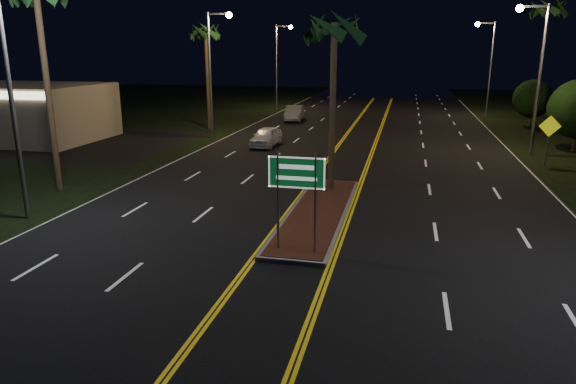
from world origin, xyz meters
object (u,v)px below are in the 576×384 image
(median_island, at_px, (318,213))
(warning_sign, at_px, (549,133))
(streetlight_left_near, at_px, (16,70))
(palm_left_far, at_px, (206,32))
(streetlight_left_far, at_px, (280,57))
(streetlight_right_far, at_px, (488,58))
(palm_right_far, at_px, (549,10))
(shrub_far, at_px, (533,99))
(highway_sign, at_px, (297,182))
(commercial_building, at_px, (0,111))
(streetlight_left_mid, at_px, (214,60))
(streetlight_right_mid, at_px, (535,62))
(palm_median, at_px, (334,28))
(car_near, at_px, (266,135))
(car_far, at_px, (294,112))

(median_island, relative_size, warning_sign, 3.59)
(streetlight_left_near, bearing_deg, palm_left_far, 95.21)
(median_island, relative_size, streetlight_left_far, 1.14)
(streetlight_left_near, bearing_deg, streetlight_right_far, 60.81)
(streetlight_left_far, distance_m, warning_sign, 33.44)
(palm_right_far, relative_size, shrub_far, 2.60)
(highway_sign, xyz_separation_m, commercial_building, (-26.00, 17.19, -0.40))
(streetlight_left_near, height_order, streetlight_left_mid, same)
(median_island, relative_size, streetlight_right_mid, 1.14)
(highway_sign, bearing_deg, palm_median, 90.00)
(median_island, bearing_deg, palm_right_far, 60.90)
(highway_sign, relative_size, commercial_building, 0.21)
(streetlight_left_near, height_order, shrub_far, streetlight_left_near)
(highway_sign, bearing_deg, commercial_building, 146.52)
(palm_right_far, bearing_deg, shrub_far, 80.54)
(palm_left_far, height_order, car_near, palm_left_far)
(streetlight_left_far, bearing_deg, streetlight_right_far, -5.38)
(palm_right_far, xyz_separation_m, car_near, (-18.86, -8.68, -8.39))
(streetlight_right_far, height_order, warning_sign, streetlight_right_far)
(highway_sign, xyz_separation_m, palm_left_far, (-12.80, 25.20, 5.34))
(palm_left_far, height_order, shrub_far, palm_left_far)
(highway_sign, bearing_deg, car_near, 108.11)
(streetlight_right_mid, relative_size, palm_left_far, 1.02)
(streetlight_right_mid, height_order, warning_sign, streetlight_right_mid)
(streetlight_left_near, relative_size, palm_left_far, 1.02)
(streetlight_right_mid, bearing_deg, streetlight_left_near, -139.70)
(median_island, relative_size, commercial_building, 0.68)
(streetlight_right_far, bearing_deg, car_far, -157.30)
(streetlight_right_mid, bearing_deg, palm_median, -132.70)
(palm_median, bearing_deg, streetlight_right_mid, 47.30)
(streetlight_left_mid, bearing_deg, palm_median, -51.83)
(commercial_building, xyz_separation_m, shrub_far, (39.80, 16.01, 0.33))
(streetlight_left_mid, relative_size, shrub_far, 2.27)
(streetlight_left_near, distance_m, car_far, 31.25)
(streetlight_left_far, xyz_separation_m, streetlight_right_far, (21.23, -2.00, 0.00))
(median_island, distance_m, palm_median, 8.00)
(streetlight_left_near, bearing_deg, median_island, 15.78)
(streetlight_left_mid, height_order, palm_right_far, palm_right_far)
(streetlight_right_far, bearing_deg, commercial_building, -148.99)
(streetlight_right_far, height_order, car_far, streetlight_right_far)
(streetlight_right_far, bearing_deg, streetlight_left_near, -119.19)
(streetlight_left_mid, bearing_deg, streetlight_right_mid, -5.38)
(median_island, xyz_separation_m, streetlight_right_far, (10.61, 35.00, 5.57))
(streetlight_right_far, bearing_deg, highway_sign, -105.15)
(commercial_building, relative_size, streetlight_right_mid, 1.67)
(streetlight_left_far, bearing_deg, palm_right_far, -30.88)
(palm_right_far, bearing_deg, car_near, -155.29)
(streetlight_left_far, distance_m, palm_right_far, 27.50)
(commercial_building, height_order, streetlight_right_far, streetlight_right_far)
(highway_sign, distance_m, streetlight_right_far, 40.74)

